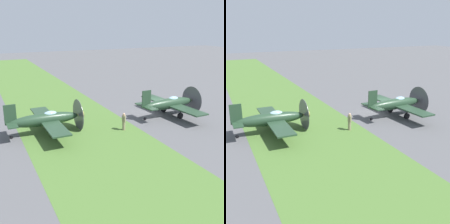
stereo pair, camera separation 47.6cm
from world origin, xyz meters
TOP-DOWN VIEW (x-y plane):
  - ground_plane at (0.00, 0.00)m, footprint 160.00×160.00m
  - grass_verge at (0.00, -10.23)m, footprint 120.00×11.00m
  - airplane_lead at (2.01, 0.48)m, footprint 9.55×7.55m
  - airplane_wingman at (1.60, -13.28)m, footprint 9.25×7.36m
  - ground_crew_chief at (3.92, -6.28)m, footprint 0.62×0.38m

SIDE VIEW (x-z plane):
  - ground_plane at x=0.00m, z-range 0.00..0.00m
  - grass_verge at x=0.00m, z-range 0.00..0.01m
  - ground_crew_chief at x=3.92m, z-range 0.05..1.78m
  - airplane_wingman at x=1.60m, z-range -0.27..3.05m
  - airplane_lead at x=2.01m, z-range -0.28..3.12m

